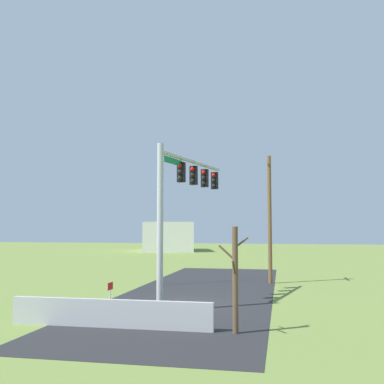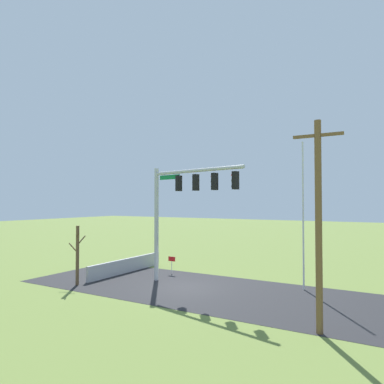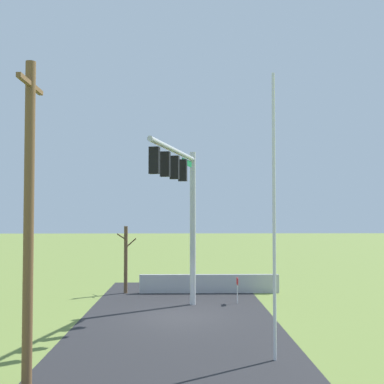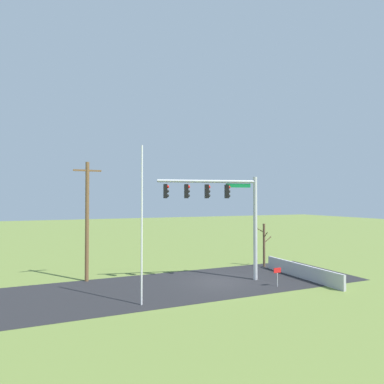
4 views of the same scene
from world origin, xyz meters
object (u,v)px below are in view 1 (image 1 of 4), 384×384
(bare_tree, at_px, (235,278))
(open_sign, at_px, (110,290))
(distant_building, at_px, (167,236))
(utility_pole, at_px, (270,216))
(flagpole, at_px, (162,216))
(signal_mast, at_px, (182,193))

(bare_tree, distance_m, open_sign, 6.59)
(bare_tree, height_order, distant_building, distant_building)
(distant_building, bearing_deg, utility_pole, -172.07)
(flagpole, height_order, bare_tree, flagpole)
(signal_mast, distance_m, flagpole, 7.33)
(signal_mast, distance_m, distant_building, 49.23)
(signal_mast, height_order, open_sign, signal_mast)
(signal_mast, bearing_deg, utility_pole, 156.13)
(flagpole, relative_size, bare_tree, 2.38)
(bare_tree, bearing_deg, signal_mast, -150.81)
(utility_pole, distance_m, bare_tree, 14.53)
(bare_tree, relative_size, open_sign, 2.97)
(flagpole, distance_m, open_sign, 9.70)
(open_sign, height_order, distant_building, distant_building)
(utility_pole, xyz_separation_m, open_sign, (11.17, -6.56, -3.40))
(flagpole, bearing_deg, open_sign, 0.73)
(signal_mast, xyz_separation_m, bare_tree, (5.48, 3.06, -3.39))
(utility_pole, xyz_separation_m, bare_tree, (14.30, -0.84, -2.44))
(flagpole, xyz_separation_m, bare_tree, (12.20, 5.84, -2.44))
(distant_building, bearing_deg, open_sign, 176.06)
(open_sign, bearing_deg, bare_tree, 61.38)
(bare_tree, bearing_deg, open_sign, -118.62)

